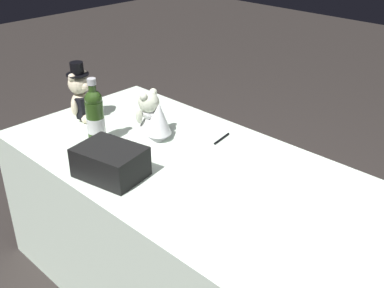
# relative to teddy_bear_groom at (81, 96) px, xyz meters

# --- Properties ---
(reception_table) EXTENTS (1.80, 0.90, 0.71)m
(reception_table) POSITION_rel_teddy_bear_groom_xyz_m (0.72, 0.05, -0.48)
(reception_table) COLOR white
(reception_table) RESTS_ON ground_plane
(teddy_bear_groom) EXTENTS (0.14, 0.14, 0.30)m
(teddy_bear_groom) POSITION_rel_teddy_bear_groom_xyz_m (0.00, 0.00, 0.00)
(teddy_bear_groom) COLOR beige
(teddy_bear_groom) RESTS_ON reception_table
(teddy_bear_bride) EXTENTS (0.22, 0.17, 0.23)m
(teddy_bear_bride) POSITION_rel_teddy_bear_groom_xyz_m (0.41, 0.11, -0.03)
(teddy_bear_bride) COLOR white
(teddy_bear_bride) RESTS_ON reception_table
(champagne_bottle) EXTENTS (0.08, 0.08, 0.31)m
(champagne_bottle) POSITION_rel_teddy_bear_groom_xyz_m (0.27, -0.10, 0.00)
(champagne_bottle) COLOR #2B4819
(champagne_bottle) RESTS_ON reception_table
(signing_pen) EXTENTS (0.03, 0.13, 0.01)m
(signing_pen) POSITION_rel_teddy_bear_groom_xyz_m (0.66, 0.32, -0.12)
(signing_pen) COLOR black
(signing_pen) RESTS_ON reception_table
(gift_case_black) EXTENTS (0.30, 0.24, 0.13)m
(gift_case_black) POSITION_rel_teddy_bear_groom_xyz_m (0.55, -0.24, -0.06)
(gift_case_black) COLOR black
(gift_case_black) RESTS_ON reception_table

